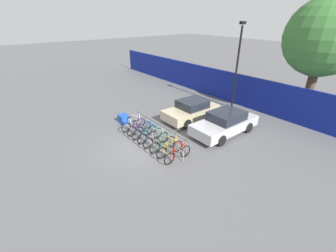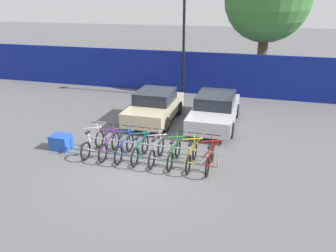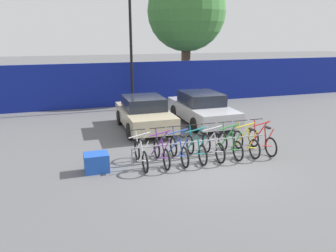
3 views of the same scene
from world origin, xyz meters
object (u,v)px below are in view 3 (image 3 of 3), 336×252
object	(u,v)px
bicycle_yellow	(246,143)
car_silver	(202,108)
car_beige	(144,114)
tree_behind_hoarding	(187,12)
bicycle_blue	(179,150)
bicycle_purple	(161,152)
bicycle_teal	(196,148)
bicycle_white	(141,154)
cargo_crate	(97,162)
bike_rack	(203,142)
lamp_post	(131,44)
bicycle_red	(262,141)
bicycle_silver	(213,146)
bicycle_green	(230,145)

from	to	relation	value
bicycle_yellow	car_silver	xyz separation A→B (m)	(0.17, 4.13, 0.31)
car_beige	tree_behind_hoarding	distance (m)	9.36
bicycle_blue	bicycle_purple	bearing A→B (deg)	178.00
bicycle_teal	car_silver	distance (m)	4.60
bicycle_white	cargo_crate	world-z (taller)	bicycle_white
bike_rack	lamp_post	xyz separation A→B (m)	(-0.69, 7.83, 2.94)
bicycle_white	bicycle_yellow	world-z (taller)	same
car_silver	bicycle_red	bearing A→B (deg)	-83.78
bicycle_silver	lamp_post	xyz separation A→B (m)	(-0.97, 7.97, 3.06)
bicycle_blue	bicycle_teal	xyz separation A→B (m)	(0.59, 0.00, 0.00)
bicycle_yellow	car_beige	size ratio (longest dim) A/B	0.43
bicycle_purple	lamp_post	bearing A→B (deg)	84.29
car_silver	bike_rack	bearing A→B (deg)	-112.83
lamp_post	bicycle_white	bearing A→B (deg)	-100.26
bicycle_blue	bicycle_white	bearing A→B (deg)	178.00
bicycle_purple	bicycle_silver	size ratio (longest dim) A/B	1.00
bicycle_blue	lamp_post	world-z (taller)	lamp_post
car_beige	bike_rack	bearing A→B (deg)	-74.56
bicycle_purple	bicycle_teal	world-z (taller)	same
bicycle_teal	cargo_crate	size ratio (longest dim) A/B	2.44
bicycle_silver	bicycle_yellow	bearing A→B (deg)	-3.22
bicycle_red	tree_behind_hoarding	size ratio (longest dim) A/B	0.22
bicycle_green	bicycle_red	bearing A→B (deg)	0.76
bicycle_blue	car_beige	world-z (taller)	car_beige
bike_rack	tree_behind_hoarding	xyz separation A→B (m)	(3.43, 10.62, 4.75)
bicycle_purple	lamp_post	distance (m)	8.58
bicycle_yellow	bike_rack	bearing A→B (deg)	172.69
bicycle_green	bicycle_yellow	xyz separation A→B (m)	(0.60, 0.00, 0.00)
bike_rack	lamp_post	world-z (taller)	lamp_post
bicycle_purple	bicycle_teal	size ratio (longest dim) A/B	1.00
bicycle_blue	bicycle_silver	distance (m)	1.18
cargo_crate	tree_behind_hoarding	world-z (taller)	tree_behind_hoarding
bicycle_blue	tree_behind_hoarding	world-z (taller)	tree_behind_hoarding
bicycle_green	cargo_crate	size ratio (longest dim) A/B	2.44
tree_behind_hoarding	bicycle_red	bearing A→B (deg)	-96.91
bicycle_teal	bicycle_green	bearing A→B (deg)	-3.58
bicycle_yellow	cargo_crate	bearing A→B (deg)	178.13
bicycle_green	car_beige	world-z (taller)	car_beige
bicycle_purple	bicycle_silver	bearing A→B (deg)	-0.06
bike_rack	bicycle_white	xyz separation A→B (m)	(-2.13, -0.15, -0.12)
bike_rack	bicycle_red	size ratio (longest dim) A/B	2.81
car_beige	lamp_post	world-z (taller)	lamp_post
bicycle_white	car_beige	world-z (taller)	car_beige
bicycle_blue	bicycle_teal	world-z (taller)	same
bicycle_blue	bicycle_silver	bearing A→B (deg)	-2.00
bicycle_white	car_beige	xyz separation A→B (m)	(1.09, 3.93, 0.31)
bicycle_blue	bicycle_red	size ratio (longest dim) A/B	1.00
bike_rack	lamp_post	size ratio (longest dim) A/B	0.78
bike_rack	bicycle_white	size ratio (longest dim) A/B	2.81
bicycle_blue	bicycle_silver	xyz separation A→B (m)	(1.18, 0.00, 0.00)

